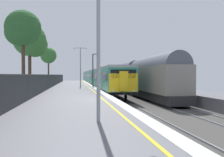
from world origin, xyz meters
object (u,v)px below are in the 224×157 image
(background_tree_left, at_px, (48,56))
(freight_train_adjacent_track, at_px, (138,76))
(background_tree_right, at_px, (31,42))
(commuter_train_at_platform, at_px, (95,77))
(signal_gantry, at_px, (95,66))
(background_tree_centre, at_px, (22,30))
(platform_lamp_near, at_px, (98,30))
(platform_lamp_mid, at_px, (80,64))

(background_tree_left, bearing_deg, freight_train_adjacent_track, -53.83)
(background_tree_left, bearing_deg, background_tree_right, -91.74)
(commuter_train_at_platform, height_order, freight_train_adjacent_track, freight_train_adjacent_track)
(signal_gantry, distance_m, background_tree_right, 9.38)
(freight_train_adjacent_track, xyz_separation_m, background_tree_left, (-13.69, 18.73, 3.98))
(background_tree_centre, bearing_deg, freight_train_adjacent_track, 22.28)
(signal_gantry, relative_size, background_tree_left, 0.66)
(platform_lamp_near, xyz_separation_m, background_tree_left, (-6.11, 40.97, 2.18))
(commuter_train_at_platform, relative_size, signal_gantry, 12.79)
(platform_lamp_near, bearing_deg, background_tree_left, 98.48)
(background_tree_centre, relative_size, background_tree_right, 0.96)
(commuter_train_at_platform, xyz_separation_m, background_tree_left, (-9.69, -2.13, 4.28))
(background_tree_right, bearing_deg, signal_gantry, 8.63)
(platform_lamp_mid, relative_size, background_tree_centre, 0.67)
(freight_train_adjacent_track, xyz_separation_m, background_tree_right, (-14.19, 2.49, 4.67))
(commuter_train_at_platform, xyz_separation_m, platform_lamp_mid, (-3.58, -18.05, 2.04))
(platform_lamp_near, relative_size, background_tree_right, 0.66)
(commuter_train_at_platform, relative_size, platform_lamp_near, 10.82)
(platform_lamp_mid, bearing_deg, platform_lamp_near, -90.00)
(signal_gantry, xyz_separation_m, background_tree_left, (-8.22, 14.91, 2.52))
(background_tree_left, bearing_deg, platform_lamp_mid, -69.00)
(background_tree_left, relative_size, background_tree_right, 0.84)
(signal_gantry, relative_size, platform_lamp_near, 0.85)
(freight_train_adjacent_track, height_order, background_tree_left, background_tree_left)
(freight_train_adjacent_track, bearing_deg, background_tree_centre, -157.72)
(platform_lamp_near, distance_m, background_tree_left, 41.48)
(freight_train_adjacent_track, xyz_separation_m, background_tree_centre, (-13.72, -5.62, 4.77))
(platform_lamp_mid, bearing_deg, background_tree_centre, -126.07)
(background_tree_left, bearing_deg, platform_lamp_near, -81.52)
(signal_gantry, height_order, platform_lamp_mid, platform_lamp_mid)
(freight_train_adjacent_track, height_order, background_tree_right, background_tree_right)
(platform_lamp_near, height_order, background_tree_left, background_tree_left)
(platform_lamp_near, relative_size, background_tree_left, 0.78)
(freight_train_adjacent_track, distance_m, platform_lamp_near, 23.57)
(freight_train_adjacent_track, relative_size, background_tree_right, 3.12)
(signal_gantry, height_order, platform_lamp_near, platform_lamp_near)
(background_tree_centre, bearing_deg, background_tree_right, 93.27)
(freight_train_adjacent_track, xyz_separation_m, platform_lamp_near, (-7.58, -22.24, 1.80))
(commuter_train_at_platform, distance_m, platform_lamp_near, 43.30)
(commuter_train_at_platform, bearing_deg, background_tree_left, -167.59)
(freight_train_adjacent_track, height_order, signal_gantry, signal_gantry)
(platform_lamp_near, distance_m, platform_lamp_mid, 25.05)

